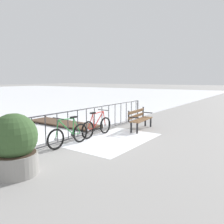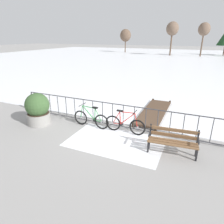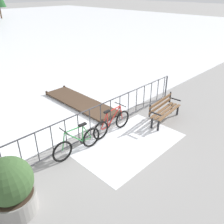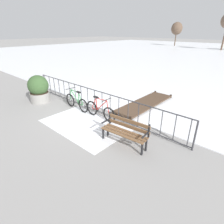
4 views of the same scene
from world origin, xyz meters
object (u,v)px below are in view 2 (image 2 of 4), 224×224
Objects in this scene: bicycle_near_railing at (91,119)px; park_bench at (173,139)px; bicycle_second at (125,124)px; planter_with_shrub at (38,109)px.

park_bench is at bearing -11.35° from bicycle_near_railing.
bicycle_second reaches higher than park_bench.
bicycle_second is 3.90m from planter_with_shrub.
park_bench is 1.16× the size of planter_with_shrub.
bicycle_second is at bearing 10.56° from planter_with_shrub.
park_bench is (1.97, -0.77, 0.14)m from bicycle_second.
planter_with_shrub is (-3.82, -0.71, 0.32)m from bicycle_second.
bicycle_near_railing is 1.00× the size of bicycle_second.
bicycle_second is (1.53, 0.06, 0.00)m from bicycle_near_railing.
bicycle_near_railing and bicycle_second have the same top height.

